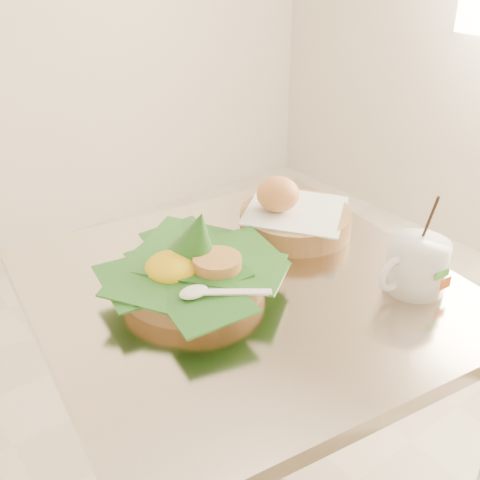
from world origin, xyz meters
TOP-DOWN VIEW (x-y plane):
  - cafe_table at (0.09, 0.02)m, footprint 0.79×0.79m
  - rice_basket at (0.02, 0.07)m, footprint 0.31×0.31m
  - bread_basket at (0.29, 0.12)m, footprint 0.27×0.27m
  - coffee_mug at (0.31, -0.16)m, footprint 0.14×0.11m

SIDE VIEW (x-z plane):
  - cafe_table at x=0.09m, z-range 0.15..0.90m
  - bread_basket at x=0.29m, z-range 0.73..0.84m
  - rice_basket at x=0.02m, z-range 0.71..0.87m
  - coffee_mug at x=0.31m, z-range 0.71..0.89m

